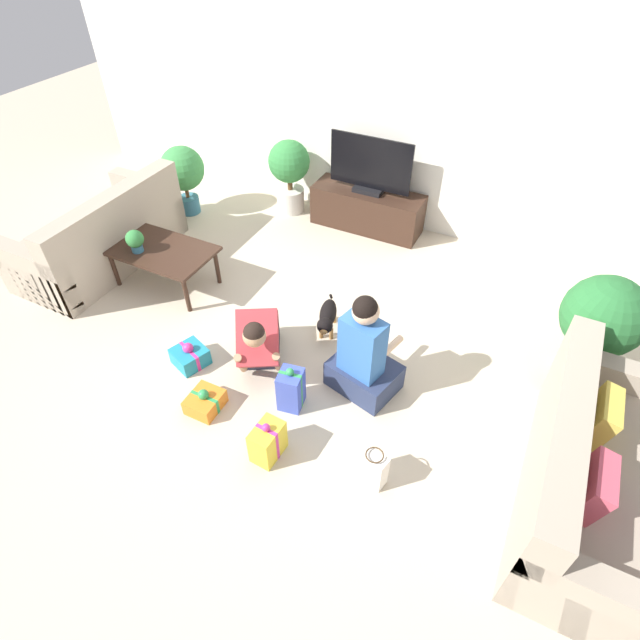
% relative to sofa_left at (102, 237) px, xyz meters
% --- Properties ---
extents(ground_plane, '(16.00, 16.00, 0.00)m').
position_rel_sofa_left_xyz_m(ground_plane, '(2.41, -0.48, -0.30)').
color(ground_plane, beige).
extents(wall_back, '(8.40, 0.06, 2.60)m').
position_rel_sofa_left_xyz_m(wall_back, '(2.41, 2.15, 1.00)').
color(wall_back, white).
rests_on(wall_back, ground_plane).
extents(sofa_left, '(0.87, 1.74, 0.84)m').
position_rel_sofa_left_xyz_m(sofa_left, '(0.00, 0.00, 0.00)').
color(sofa_left, tan).
rests_on(sofa_left, ground_plane).
extents(sofa_right, '(0.87, 1.74, 0.84)m').
position_rel_sofa_left_xyz_m(sofa_right, '(4.82, -0.68, 0.00)').
color(sofa_right, tan).
rests_on(sofa_right, ground_plane).
extents(coffee_table, '(1.01, 0.61, 0.42)m').
position_rel_sofa_left_xyz_m(coffee_table, '(0.84, -0.03, 0.08)').
color(coffee_table, '#382319').
rests_on(coffee_table, ground_plane).
extents(tv_console, '(1.26, 0.42, 0.46)m').
position_rel_sofa_left_xyz_m(tv_console, '(2.21, 1.87, -0.07)').
color(tv_console, '#382319').
rests_on(tv_console, ground_plane).
extents(tv, '(0.93, 0.20, 0.62)m').
position_rel_sofa_left_xyz_m(tv, '(2.21, 1.87, 0.43)').
color(tv, black).
rests_on(tv, tv_console).
extents(potted_plant_corner_right, '(0.63, 0.63, 0.96)m').
position_rel_sofa_left_xyz_m(potted_plant_corner_right, '(4.67, 0.54, 0.31)').
color(potted_plant_corner_right, '#336B84').
rests_on(potted_plant_corner_right, ground_plane).
extents(potted_plant_back_left, '(0.48, 0.48, 0.87)m').
position_rel_sofa_left_xyz_m(potted_plant_back_left, '(1.23, 1.82, 0.23)').
color(potted_plant_back_left, beige).
rests_on(potted_plant_back_left, ground_plane).
extents(potted_plant_corner_left, '(0.51, 0.51, 0.82)m').
position_rel_sofa_left_xyz_m(potted_plant_corner_left, '(0.15, 1.22, 0.23)').
color(potted_plant_corner_left, '#336B84').
rests_on(potted_plant_corner_left, ground_plane).
extents(person_kneeling, '(0.63, 0.78, 0.73)m').
position_rel_sofa_left_xyz_m(person_kneeling, '(2.28, -0.57, 0.01)').
color(person_kneeling, '#23232D').
rests_on(person_kneeling, ground_plane).
extents(person_sitting, '(0.60, 0.56, 0.97)m').
position_rel_sofa_left_xyz_m(person_sitting, '(3.12, -0.41, 0.06)').
color(person_sitting, '#283351').
rests_on(person_sitting, ground_plane).
extents(dog, '(0.26, 0.52, 0.31)m').
position_rel_sofa_left_xyz_m(dog, '(2.60, 0.03, -0.09)').
color(dog, black).
rests_on(dog, ground_plane).
extents(gift_box_a, '(0.24, 0.27, 0.20)m').
position_rel_sofa_left_xyz_m(gift_box_a, '(2.12, -1.15, -0.23)').
color(gift_box_a, orange).
rests_on(gift_box_a, ground_plane).
extents(gift_box_b, '(0.18, 0.26, 0.34)m').
position_rel_sofa_left_xyz_m(gift_box_b, '(2.77, -1.28, -0.15)').
color(gift_box_b, yellow).
rests_on(gift_box_b, ground_plane).
extents(gift_box_c, '(0.21, 0.22, 0.41)m').
position_rel_sofa_left_xyz_m(gift_box_c, '(2.70, -0.81, -0.12)').
color(gift_box_c, '#3D51BC').
rests_on(gift_box_c, ground_plane).
extents(gift_box_d, '(0.33, 0.33, 0.22)m').
position_rel_sofa_left_xyz_m(gift_box_d, '(1.72, -0.81, -0.21)').
color(gift_box_d, teal).
rests_on(gift_box_d, ground_plane).
extents(gift_bag_a, '(0.21, 0.15, 0.31)m').
position_rel_sofa_left_xyz_m(gift_bag_a, '(3.52, -1.14, -0.15)').
color(gift_bag_a, white).
rests_on(gift_bag_a, ground_plane).
extents(tabletop_plant, '(0.17, 0.17, 0.22)m').
position_rel_sofa_left_xyz_m(tabletop_plant, '(0.66, -0.15, 0.25)').
color(tabletop_plant, '#336B84').
rests_on(tabletop_plant, coffee_table).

